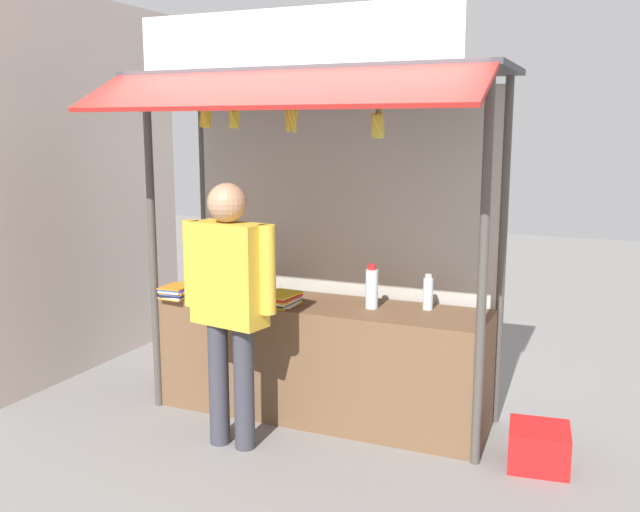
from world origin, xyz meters
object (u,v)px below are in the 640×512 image
at_px(vendor_person, 229,291).
at_px(plastic_crate, 539,447).
at_px(magazine_stack_far_right, 281,299).
at_px(banana_bunch_inner_left, 206,117).
at_px(magazine_stack_right, 178,291).
at_px(water_bottle_rear_center, 428,293).
at_px(banana_bunch_inner_right, 234,118).
at_px(water_bottle_mid_right, 372,288).
at_px(banana_bunch_leftmost, 291,119).
at_px(water_bottle_back_left, 251,273).
at_px(banana_bunch_rightmost, 378,125).

bearing_deg(vendor_person, plastic_crate, 25.08).
xyz_separation_m(magazine_stack_far_right, banana_bunch_inner_left, (-0.42, -0.27, 1.29)).
bearing_deg(magazine_stack_right, vendor_person, -32.89).
relative_size(magazine_stack_far_right, banana_bunch_inner_left, 1.24).
relative_size(water_bottle_rear_center, banana_bunch_inner_right, 0.97).
bearing_deg(banana_bunch_inner_left, plastic_crate, 5.40).
distance_m(water_bottle_mid_right, banana_bunch_leftmost, 1.31).
bearing_deg(banana_bunch_leftmost, magazine_stack_far_right, 129.62).
height_order(water_bottle_back_left, water_bottle_rear_center, water_bottle_back_left).
bearing_deg(banana_bunch_inner_left, banana_bunch_inner_right, -0.38).
bearing_deg(water_bottle_back_left, banana_bunch_leftmost, -41.88).
bearing_deg(vendor_person, magazine_stack_far_right, 90.94).
bearing_deg(magazine_stack_far_right, water_bottle_mid_right, 15.09).
height_order(water_bottle_back_left, banana_bunch_rightmost, banana_bunch_rightmost).
distance_m(banana_bunch_rightmost, banana_bunch_inner_left, 1.23).
height_order(banana_bunch_inner_left, plastic_crate, banana_bunch_inner_left).
height_order(water_bottle_back_left, magazine_stack_right, water_bottle_back_left).
relative_size(banana_bunch_rightmost, plastic_crate, 0.86).
relative_size(magazine_stack_right, banana_bunch_inner_left, 1.12).
bearing_deg(water_bottle_rear_center, magazine_stack_far_right, -163.68).
bearing_deg(banana_bunch_leftmost, banana_bunch_inner_right, -179.78).
distance_m(magazine_stack_right, banana_bunch_inner_right, 1.43).
bearing_deg(water_bottle_rear_center, vendor_person, -142.20).
xyz_separation_m(water_bottle_mid_right, banana_bunch_rightmost, (0.18, -0.44, 1.12)).
relative_size(vendor_person, plastic_crate, 4.78).
xyz_separation_m(water_bottle_back_left, plastic_crate, (2.24, -0.35, -0.88)).
bearing_deg(banana_bunch_leftmost, vendor_person, -137.23).
bearing_deg(banana_bunch_leftmost, water_bottle_rear_center, 35.60).
height_order(water_bottle_rear_center, banana_bunch_inner_right, banana_bunch_inner_right).
distance_m(water_bottle_back_left, magazine_stack_far_right, 0.51).
bearing_deg(banana_bunch_rightmost, vendor_person, -162.31).
distance_m(banana_bunch_inner_right, banana_bunch_inner_left, 0.22).
relative_size(magazine_stack_right, vendor_person, 0.16).
bearing_deg(banana_bunch_rightmost, water_bottle_back_left, 155.17).
bearing_deg(banana_bunch_inner_left, magazine_stack_right, 155.98).
bearing_deg(magazine_stack_far_right, banana_bunch_leftmost, -50.38).
height_order(magazine_stack_right, vendor_person, vendor_person).
height_order(banana_bunch_inner_right, banana_bunch_inner_left, same).
bearing_deg(banana_bunch_leftmost, magazine_stack_right, 170.32).
relative_size(magazine_stack_right, banana_bunch_inner_right, 1.10).
relative_size(banana_bunch_inner_left, vendor_person, 0.14).
bearing_deg(banana_bunch_rightmost, banana_bunch_inner_left, 179.89).
xyz_separation_m(banana_bunch_leftmost, banana_bunch_inner_left, (-0.64, -0.00, 0.02)).
distance_m(water_bottle_rear_center, banana_bunch_leftmost, 1.54).
bearing_deg(banana_bunch_rightmost, water_bottle_rear_center, 70.96).
bearing_deg(water_bottle_rear_center, banana_bunch_inner_right, -154.95).
distance_m(banana_bunch_inner_left, plastic_crate, 3.06).
height_order(banana_bunch_leftmost, banana_bunch_rightmost, same).
height_order(water_bottle_rear_center, magazine_stack_right, water_bottle_rear_center).
relative_size(magazine_stack_right, banana_bunch_rightmost, 0.89).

